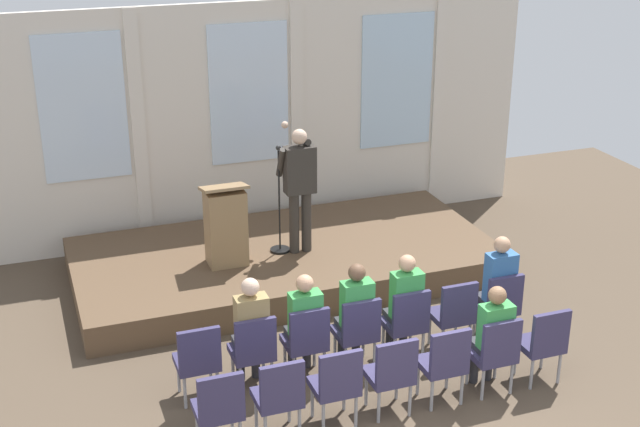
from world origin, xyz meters
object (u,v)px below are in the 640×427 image
chair_r0_c3 (358,329)px  chair_r1_c6 (544,341)px  audience_r1_c5 (492,332)px  chair_r0_c5 (454,311)px  chair_r0_c6 (499,303)px  chair_r0_c2 (306,338)px  audience_r0_c1 (251,327)px  chair_r0_c4 (407,320)px  chair_r1_c0 (219,406)px  chair_r1_c3 (392,371)px  audience_r0_c3 (355,310)px  lectern (226,226)px  audience_r0_c4 (404,301)px  chair_r1_c4 (445,361)px  audience_r0_c6 (498,283)px  speaker (299,181)px  audience_r0_c2 (304,320)px  chair_r0_c1 (253,348)px  chair_r0_c0 (198,358)px  mic_stand (280,229)px  chair_r1_c1 (279,394)px  chair_r1_c2 (337,382)px  chair_r1_c5 (495,350)px

chair_r0_c3 → chair_r1_c6: 2.09m
audience_r1_c5 → chair_r1_c6: size_ratio=1.37×
chair_r0_c5 → chair_r0_c6: (0.62, 0.00, 0.00)m
chair_r0_c2 → audience_r0_c1: bearing=172.7°
chair_r0_c4 → chair_r1_c0: size_ratio=1.00×
chair_r1_c3 → audience_r0_c3: bearing=90.0°
lectern → audience_r0_c4: (1.51, -2.44, -0.22)m
chair_r1_c4 → lectern: bearing=113.6°
chair_r0_c5 → chair_r1_c4: size_ratio=1.00×
chair_r0_c3 → chair_r1_c0: 2.09m
audience_r0_c6 → chair_r1_c0: size_ratio=1.48×
speaker → chair_r1_c0: 4.16m
audience_r0_c1 → chair_r0_c6: (3.09, -0.08, -0.22)m
audience_r0_c2 → chair_r0_c5: size_ratio=1.38×
chair_r0_c3 → chair_r0_c5: size_ratio=1.00×
chair_r0_c5 → chair_r1_c3: (-1.24, -0.95, 0.00)m
chair_r0_c1 → chair_r0_c2: same height
chair_r0_c1 → audience_r0_c6: audience_r0_c6 is taller
chair_r1_c3 → chair_r1_c4: 0.62m
audience_r0_c4 → chair_r1_c0: (-2.48, -1.03, -0.21)m
audience_r0_c3 → chair_r0_c0: bearing=-177.5°
chair_r0_c0 → audience_r0_c3: audience_r0_c3 is taller
chair_r0_c5 → audience_r1_c5: bearing=-90.0°
chair_r0_c3 → audience_r0_c6: size_ratio=0.68×
speaker → mic_stand: bearing=161.7°
chair_r1_c0 → audience_r1_c5: 3.10m
lectern → chair_r0_c0: (-0.96, -2.52, -0.43)m
speaker → chair_r1_c1: size_ratio=1.89×
chair_r0_c5 → chair_r1_c0: bearing=-162.9°
mic_stand → speaker: bearing=-18.3°
mic_stand → chair_r0_c1: bearing=-113.3°
chair_r1_c0 → chair_r0_c6: bearing=14.4°
chair_r0_c2 → chair_r0_c5: 1.86m
chair_r0_c0 → chair_r0_c3: size_ratio=1.00×
chair_r1_c2 → chair_r1_c4: size_ratio=1.00×
chair_r1_c1 → chair_r1_c5: 2.48m
chair_r0_c5 → chair_r1_c5: (0.00, -0.95, 0.00)m
audience_r0_c6 → chair_r1_c2: audience_r0_c6 is taller
audience_r0_c1 → chair_r1_c3: bearing=-39.8°
chair_r0_c1 → audience_r1_c5: 2.63m
audience_r0_c2 → chair_r1_c4: 1.62m
chair_r0_c2 → chair_r0_c3: (0.62, 0.00, 0.00)m
mic_stand → chair_r0_c0: bearing=-123.6°
lectern → chair_r0_c1: 2.58m
chair_r1_c2 → chair_r1_c5: 1.86m
mic_stand → chair_r0_c4: bearing=-75.0°
speaker → chair_r0_c6: size_ratio=1.89×
chair_r1_c0 → chair_r1_c6: (3.71, 0.00, 0.00)m
chair_r1_c4 → audience_r1_c5: size_ratio=0.73×
audience_r0_c2 → chair_r1_c1: bearing=-120.9°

